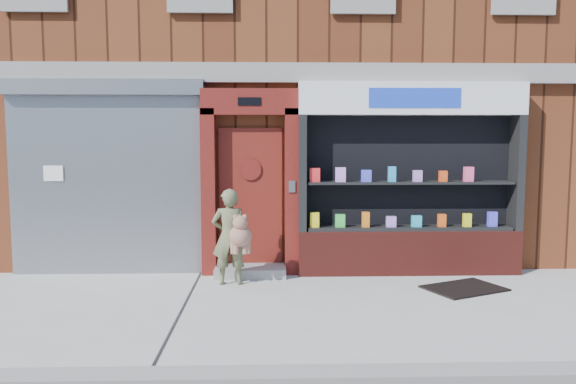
{
  "coord_description": "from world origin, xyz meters",
  "views": [
    {
      "loc": [
        -0.42,
        -6.9,
        2.19
      ],
      "look_at": [
        -0.18,
        1.0,
        1.39
      ],
      "focal_mm": 35.0,
      "sensor_mm": 36.0,
      "label": 1
    }
  ],
  "objects": [
    {
      "name": "shutter_bay",
      "position": [
        -3.0,
        1.93,
        1.72
      ],
      "size": [
        3.1,
        0.3,
        3.04
      ],
      "color": "gray",
      "rests_on": "ground"
    },
    {
      "name": "doormat",
      "position": [
        2.33,
        0.85,
        0.01
      ],
      "size": [
        1.27,
        1.11,
        0.03
      ],
      "primitive_type": "cube",
      "rotation": [
        0.0,
        0.0,
        0.43
      ],
      "color": "black",
      "rests_on": "ground"
    },
    {
      "name": "curb",
      "position": [
        0.0,
        -2.15,
        0.06
      ],
      "size": [
        60.0,
        0.3,
        0.12
      ],
      "primitive_type": "cube",
      "color": "gray",
      "rests_on": "ground"
    },
    {
      "name": "red_door_bay",
      "position": [
        -0.75,
        1.86,
        1.46
      ],
      "size": [
        1.52,
        0.58,
        2.9
      ],
      "color": "#4A0F0C",
      "rests_on": "ground"
    },
    {
      "name": "woman",
      "position": [
        -1.01,
        1.19,
        0.72
      ],
      "size": [
        0.6,
        0.52,
        1.42
      ],
      "color": "#5F6140",
      "rests_on": "ground"
    },
    {
      "name": "ground",
      "position": [
        0.0,
        0.0,
        0.0
      ],
      "size": [
        80.0,
        80.0,
        0.0
      ],
      "primitive_type": "plane",
      "color": "#9E9E99",
      "rests_on": "ground"
    },
    {
      "name": "pharmacy_bay",
      "position": [
        1.75,
        1.81,
        1.37
      ],
      "size": [
        3.5,
        0.41,
        3.0
      ],
      "color": "maroon",
      "rests_on": "ground"
    },
    {
      "name": "building",
      "position": [
        -0.0,
        5.99,
        4.0
      ],
      "size": [
        12.0,
        8.16,
        8.0
      ],
      "color": "#552513",
      "rests_on": "ground"
    }
  ]
}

